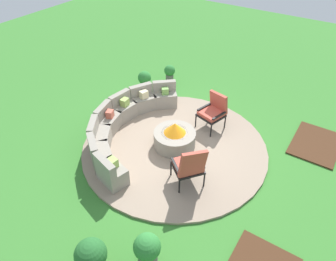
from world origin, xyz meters
name	(u,v)px	position (x,y,z in m)	size (l,w,h in m)	color
ground_plane	(175,147)	(0.00, 0.00, 0.00)	(24.00, 24.00, 0.00)	#387A2D
patio_circle	(175,146)	(0.00, 0.00, 0.03)	(4.66, 4.66, 0.06)	gray
mulch_bed_right	(316,144)	(2.10, -3.00, 0.02)	(1.54, 1.11, 0.04)	#472B19
fire_pit	(175,137)	(0.00, 0.00, 0.33)	(1.05, 1.05, 0.70)	gray
curved_stone_bench	(124,124)	(-0.31, 1.39, 0.36)	(3.86, 1.99, 0.74)	gray
lounge_chair_front_left	(189,165)	(-0.92, -0.95, 0.62)	(0.84, 0.86, 1.10)	black
lounge_chair_front_right	(214,110)	(1.24, -0.43, 0.59)	(0.75, 0.73, 1.00)	black
potted_plant_0	(91,256)	(-3.47, -0.55, 0.40)	(0.55, 0.55, 0.73)	brown
potted_plant_1	(147,249)	(-2.84, -1.24, 0.38)	(0.48, 0.48, 0.68)	#605B56
potted_plant_2	(145,79)	(1.95, 2.39, 0.33)	(0.43, 0.43, 0.60)	#A89E8E
potted_plant_3	(170,72)	(2.79, 1.97, 0.33)	(0.37, 0.37, 0.59)	#605B56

